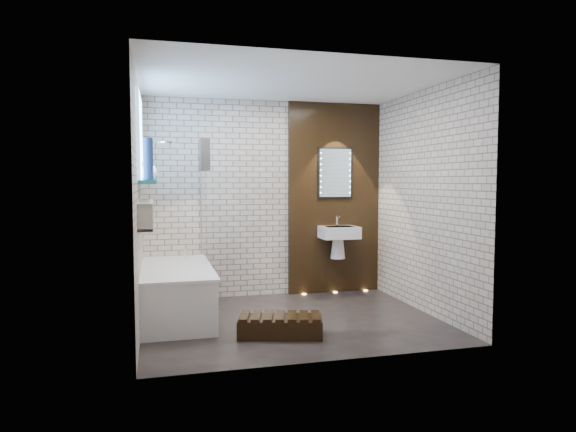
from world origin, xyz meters
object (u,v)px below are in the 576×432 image
object	(u,v)px
washbasin	(339,237)
walnut_step	(280,327)
bathtub	(176,292)
led_mirror	(335,173)
bath_screen	(203,202)

from	to	relation	value
washbasin	walnut_step	size ratio (longest dim) A/B	0.70
bathtub	led_mirror	size ratio (longest dim) A/B	2.49
bathtub	bath_screen	distance (m)	1.14
bath_screen	walnut_step	xyz separation A→B (m)	(0.62, -1.40, -1.19)
washbasin	bathtub	bearing A→B (deg)	-163.99
bathtub	walnut_step	distance (m)	1.38
bathtub	walnut_step	xyz separation A→B (m)	(0.97, -0.96, -0.20)
washbasin	led_mirror	xyz separation A→B (m)	(0.00, 0.16, 0.86)
bath_screen	washbasin	world-z (taller)	bath_screen
bathtub	led_mirror	bearing A→B (deg)	19.78
led_mirror	bath_screen	bearing A→B (deg)	-169.34
bathtub	led_mirror	distance (m)	2.68
bath_screen	walnut_step	size ratio (longest dim) A/B	1.69
washbasin	bath_screen	bearing A→B (deg)	-174.22
led_mirror	walnut_step	distance (m)	2.63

